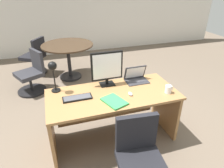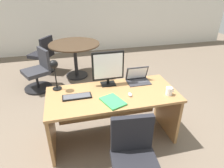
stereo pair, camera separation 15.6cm
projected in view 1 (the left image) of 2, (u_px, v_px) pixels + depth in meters
The scene contains 14 objects.
ground at pixel (91, 89), 4.19m from camera, with size 12.00×12.00×0.00m, color #6B5B4C.
back_wall at pixel (69, 5), 5.69m from camera, with size 10.00×0.10×2.80m, color silver.
desk at pixel (112, 106), 2.73m from camera, with size 1.69×0.77×0.75m.
monitor at pixel (107, 67), 2.68m from camera, with size 0.44×0.16×0.48m.
laptop at pixel (136, 76), 2.89m from camera, with size 0.32×0.23×0.22m.
keyboard at pixel (77, 98), 2.47m from camera, with size 0.36×0.13×0.02m.
mouse at pixel (130, 94), 2.54m from camera, with size 0.05×0.08×0.04m.
desk_lamp at pixel (53, 70), 2.47m from camera, with size 0.12×0.15×0.43m.
book at pixel (114, 101), 2.40m from camera, with size 0.31×0.36×0.02m.
coffee_mug at pixel (168, 89), 2.58m from camera, with size 0.11×0.08×0.10m.
office_chair at pixel (140, 165), 2.06m from camera, with size 0.56×0.56×0.87m.
meeting_table at pixel (68, 53), 4.43m from camera, with size 1.12×1.12×0.80m.
meeting_chair_near at pixel (35, 59), 4.75m from camera, with size 0.65×0.64×0.88m.
meeting_chair_far at pixel (32, 76), 4.00m from camera, with size 0.63×0.62×0.84m.
Camera 1 is at (-0.69, -2.11, 2.07)m, focal length 31.91 mm.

